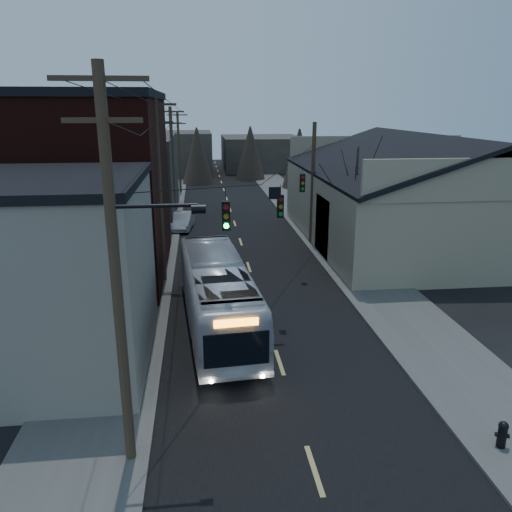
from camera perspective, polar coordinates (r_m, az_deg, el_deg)
The scene contains 14 objects.
road_surface at distance 40.29m, azimuth -2.24°, elevation 3.10°, with size 9.00×110.00×0.02m, color black.
sidewalk_left at distance 40.34m, azimuth -11.50°, elevation 2.86°, with size 4.00×110.00×0.12m, color #474744.
sidewalk_right at distance 41.25m, azimuth 6.81°, elevation 3.39°, with size 4.00×110.00×0.12m, color #474744.
building_clapboard at distance 19.99m, azimuth -24.06°, elevation -2.24°, with size 8.00×8.00×7.00m, color gray.
building_brick at distance 30.26m, azimuth -20.23°, elevation 7.16°, with size 10.00×12.00×10.00m, color black.
building_left_far at distance 45.94m, azimuth -14.92°, elevation 8.68°, with size 9.00×14.00×7.00m, color #312C27.
warehouse at distance 38.18m, azimuth 18.26°, elevation 5.63°, with size 16.16×20.60×7.73m.
building_far_left at distance 74.41m, azimuth -9.07°, elevation 11.52°, with size 10.00×12.00×6.00m, color #312C27.
building_far_right at distance 79.97m, azimuth 0.63°, elevation 11.72°, with size 12.00×14.00×5.00m, color #312C27.
bare_tree at distance 31.09m, azimuth 11.21°, elevation 5.47°, with size 0.40×0.40×7.20m, color black.
utility_lines at distance 33.51m, azimuth -6.95°, elevation 8.82°, with size 11.24×45.28×10.50m.
bus at distance 22.20m, azimuth -4.45°, elevation -4.29°, with size 2.61×11.16×3.11m, color silver.
parked_car at distance 40.56m, azimuth -8.39°, elevation 4.00°, with size 1.45×4.16×1.37m, color #9D9FA5.
fire_hydrant at distance 16.65m, azimuth 26.34°, elevation -17.71°, with size 0.40×0.28×0.82m.
Camera 1 is at (-2.86, -9.05, 9.50)m, focal length 35.00 mm.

